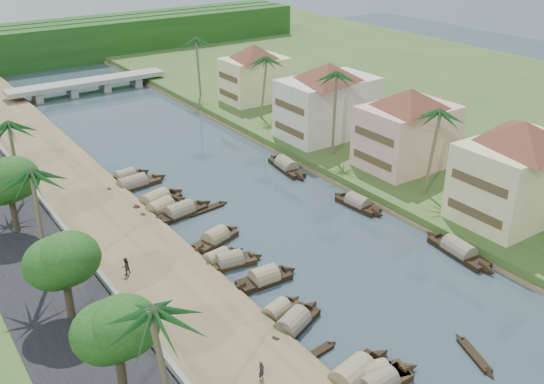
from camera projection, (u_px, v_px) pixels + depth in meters
ground at (358, 273)px, 55.08m from camera, size 220.00×220.00×0.00m
left_bank at (109, 230)px, 61.62m from camera, size 10.00×180.00×0.80m
right_bank at (365, 156)px, 79.49m from camera, size 16.00×180.00×1.20m
road at (22, 252)px, 57.13m from camera, size 8.00×180.00×1.40m
retaining_wall at (66, 233)px, 59.06m from camera, size 0.40×180.00×1.10m
far_right_fill at (534, 108)px, 98.48m from camera, size 60.00×220.00×1.15m
treeline at (42, 45)px, 127.99m from camera, size 120.00×14.00×8.00m
bridge at (88, 84)px, 108.07m from camera, size 28.00×4.00×2.40m
building_near at (518, 169)px, 60.62m from camera, size 14.85×14.85×10.20m
building_mid at (408, 127)px, 73.18m from camera, size 14.11×14.11×9.70m
building_far at (328, 99)px, 83.00m from camera, size 15.59×15.59×10.20m
building_distant at (255, 72)px, 98.65m from camera, size 12.62×12.62×9.20m
sampan_1 at (353, 378)px, 42.14m from camera, size 9.02×3.69×2.57m
sampan_2 at (369, 377)px, 42.28m from camera, size 8.07×3.73×2.11m
sampan_3 at (293, 325)px, 47.49m from camera, size 8.11×4.63×2.18m
sampan_4 at (277, 313)px, 48.99m from camera, size 6.50×3.14×1.87m
sampan_5 at (264, 279)px, 53.48m from camera, size 7.00×2.13×2.22m
sampan_6 at (229, 262)px, 55.99m from camera, size 7.10×2.79×2.09m
sampan_7 at (217, 259)px, 56.48m from camera, size 6.66×2.15×1.80m
sampan_8 at (216, 239)px, 59.95m from camera, size 7.10×3.68×2.16m
sampan_9 at (180, 213)px, 65.12m from camera, size 8.94×3.02×2.22m
sampan_10 at (160, 209)px, 65.84m from camera, size 8.23×4.25×2.24m
sampan_11 at (156, 202)px, 67.54m from camera, size 8.83×4.41×2.45m
sampan_12 at (133, 185)px, 71.62m from camera, size 9.73×2.81×2.27m
sampan_13 at (125, 177)px, 73.81m from camera, size 6.93×2.19×1.91m
sampan_14 at (459, 251)px, 57.81m from camera, size 2.66×9.44×2.25m
sampan_15 at (358, 204)px, 67.08m from camera, size 2.24×7.73×2.06m
sampan_16 at (287, 167)px, 76.73m from camera, size 2.81×9.41×2.25m
canoe_0 at (474, 355)px, 44.78m from camera, size 2.45×5.20×0.70m
canoe_1 at (316, 354)px, 44.95m from camera, size 4.32×1.18×0.69m
canoe_2 at (206, 210)px, 66.43m from camera, size 6.14×1.59×0.88m
palm_1 at (435, 114)px, 63.91m from camera, size 3.20×3.20×10.94m
palm_2 at (336, 75)px, 74.19m from camera, size 3.20×3.20×12.16m
palm_3 at (262, 60)px, 88.76m from camera, size 3.20×3.20×10.50m
palm_4 at (166, 310)px, 31.06m from camera, size 3.20×3.20×11.77m
palm_5 at (30, 175)px, 47.16m from camera, size 3.20×3.20×11.62m
palm_6 at (8, 126)px, 61.18m from camera, size 3.20×3.20×10.52m
palm_7 at (197, 40)px, 99.56m from camera, size 3.20×3.20×11.00m
tree_1 at (116, 330)px, 36.61m from camera, size 4.49×4.49×7.49m
tree_2 at (63, 261)px, 44.87m from camera, size 4.75×4.75×6.99m
tree_3 at (8, 181)px, 57.19m from camera, size 5.05×5.05×7.47m
tree_6 at (351, 91)px, 86.14m from camera, size 5.01×5.01×7.48m
person_near at (262, 371)px, 41.19m from camera, size 0.63×0.54×1.47m
person_far at (126, 266)px, 53.13m from camera, size 0.95×0.84×1.62m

